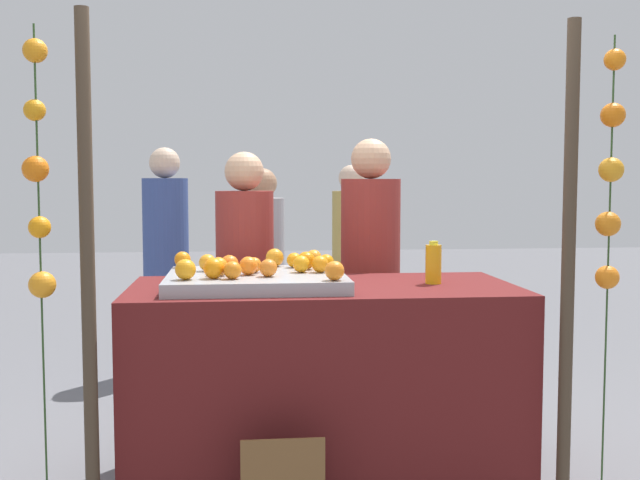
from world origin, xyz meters
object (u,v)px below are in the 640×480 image
stall_counter (323,385)px  orange_0 (182,260)px  juice_bottle (433,264)px  vendor_right (370,297)px  orange_1 (218,267)px  vendor_left (245,306)px

stall_counter → orange_0: orange_0 is taller
juice_bottle → vendor_right: size_ratio=0.12×
orange_1 → juice_bottle: bearing=4.8°
orange_1 → vendor_right: bearing=44.5°
stall_counter → orange_1: bearing=-170.8°
vendor_left → orange_1: bearing=-98.8°
orange_0 → vendor_left: vendor_left is taller
stall_counter → orange_1: size_ratio=21.13×
orange_1 → orange_0: bearing=118.1°
orange_0 → orange_1: orange_1 is taller
juice_bottle → vendor_right: (-0.18, 0.73, -0.27)m
stall_counter → vendor_left: size_ratio=1.12×
juice_bottle → vendor_right: 0.80m
stall_counter → vendor_left: 0.84m
stall_counter → vendor_right: 0.87m
vendor_left → vendor_right: bearing=2.2°
orange_1 → stall_counter: bearing=9.2°
vendor_right → orange_0: bearing=-155.2°
orange_1 → juice_bottle: size_ratio=0.42×
orange_0 → vendor_right: vendor_right is taller
orange_0 → vendor_right: (1.01, 0.47, -0.27)m
juice_bottle → vendor_left: size_ratio=0.13×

